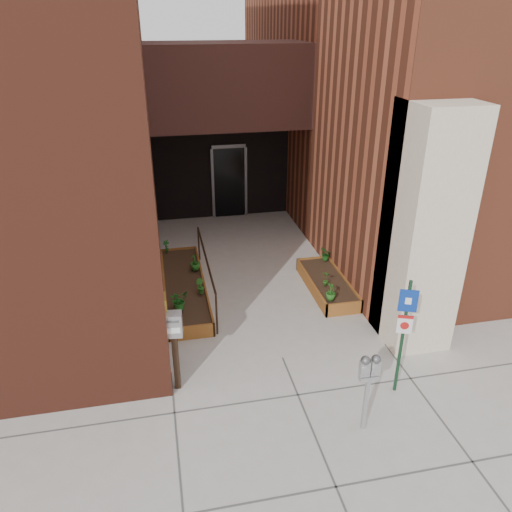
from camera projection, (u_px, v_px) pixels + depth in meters
ground at (282, 358)px, 9.02m from camera, size 80.00×80.00×0.00m
architecture at (213, 41)px, 12.89m from camera, size 20.00×14.60×10.00m
planter_left at (184, 288)px, 11.06m from camera, size 0.90×3.60×0.30m
planter_right at (327, 285)px, 11.20m from camera, size 0.80×2.20×0.30m
handrail at (206, 262)px, 10.84m from camera, size 0.04×3.34×0.90m
parking_meter at (369, 373)px, 7.04m from camera, size 0.30×0.14×1.34m
sign_post at (404, 326)px, 7.70m from camera, size 0.27×0.12×2.05m
payment_dropbox at (174, 335)px, 7.87m from camera, size 0.31×0.25×1.45m
shrub_left_a at (179, 300)px, 9.87m from camera, size 0.51×0.51×0.41m
shrub_left_b at (200, 286)px, 10.46m from camera, size 0.25×0.25×0.32m
shrub_left_c at (195, 262)px, 11.40m from camera, size 0.32×0.32×0.41m
shrub_left_d at (166, 246)px, 12.27m from camera, size 0.23×0.23×0.32m
shrub_right_a at (331, 292)px, 10.20m from camera, size 0.25×0.25×0.38m
shrub_right_b at (326, 278)px, 10.75m from camera, size 0.26×0.26×0.35m
shrub_right_c at (326, 254)px, 11.87m from camera, size 0.38×0.38×0.30m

